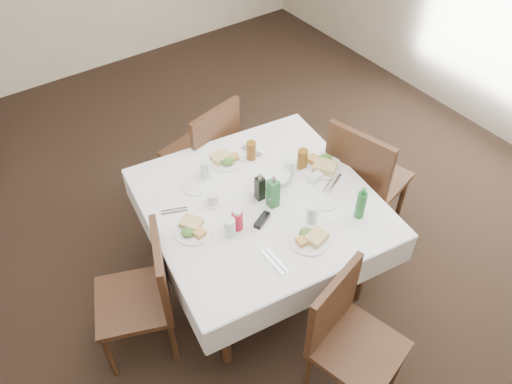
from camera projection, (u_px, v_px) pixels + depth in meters
ground_plane at (245, 290)px, 3.56m from camera, size 7.00×7.00×0.00m
room_shell at (239, 82)px, 2.36m from camera, size 6.04×7.04×2.80m
dining_table at (260, 209)px, 3.19m from camera, size 1.55×1.55×0.76m
chair_north at (207, 150)px, 3.81m from camera, size 0.56×0.56×0.98m
chair_south at (347, 332)px, 2.73m from camera, size 0.54×0.54×0.93m
chair_east at (363, 177)px, 3.54m from camera, size 0.60×0.60×1.04m
chair_west at (147, 291)px, 2.93m from camera, size 0.57×0.57×0.93m
meal_north at (226, 159)px, 3.38m from camera, size 0.24×0.24×0.05m
meal_south at (310, 238)px, 2.89m from camera, size 0.24×0.24×0.05m
meal_east at (322, 164)px, 3.34m from camera, size 0.28×0.28×0.06m
meal_west at (193, 229)px, 2.94m from camera, size 0.23×0.23×0.05m
side_plate_a at (195, 188)px, 3.21m from camera, size 0.14×0.14×0.01m
side_plate_b at (326, 203)px, 3.11m from camera, size 0.14×0.14×0.01m
water_n at (206, 169)px, 3.25m from camera, size 0.06×0.06×0.12m
water_s at (312, 214)px, 2.96m from camera, size 0.07×0.07×0.12m
water_e at (289, 168)px, 3.27m from camera, size 0.06×0.06×0.11m
water_w at (230, 227)px, 2.89m from camera, size 0.07×0.07×0.13m
iced_tea_a at (251, 151)px, 3.38m from camera, size 0.07×0.07×0.14m
iced_tea_b at (302, 159)px, 3.31m from camera, size 0.07×0.07×0.14m
bread_basket at (275, 178)px, 3.23m from camera, size 0.22×0.22×0.07m
oil_cruet_dark at (260, 187)px, 3.08m from camera, size 0.05×0.05×0.21m
oil_cruet_green at (273, 192)px, 3.03m from camera, size 0.06×0.06×0.26m
ketchup_bottle at (237, 220)px, 2.92m from camera, size 0.07×0.07×0.15m
salt_shaker at (251, 198)px, 3.09m from camera, size 0.03×0.03×0.07m
pepper_shaker at (272, 202)px, 3.06m from camera, size 0.04×0.04×0.08m
coffee_mug at (213, 199)px, 3.09m from camera, size 0.11×0.11×0.08m
sunglasses at (262, 220)px, 3.00m from camera, size 0.14×0.10×0.03m
green_bottle at (361, 204)px, 2.97m from camera, size 0.06×0.06×0.23m
sugar_caddy at (316, 177)px, 3.25m from camera, size 0.10×0.07×0.05m
cutlery_n at (251, 151)px, 3.47m from camera, size 0.08×0.17×0.01m
cutlery_s at (275, 261)px, 2.79m from camera, size 0.05×0.20×0.01m
cutlery_e at (332, 183)px, 3.24m from camera, size 0.21×0.13×0.01m
cutlery_w at (174, 211)px, 3.06m from camera, size 0.17×0.10×0.01m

